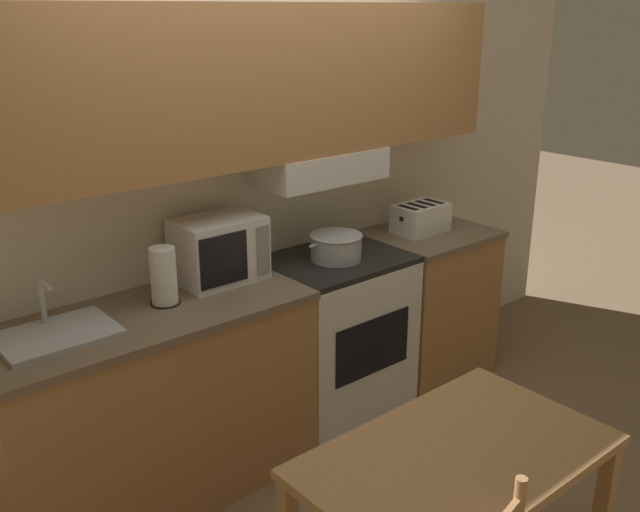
{
  "coord_description": "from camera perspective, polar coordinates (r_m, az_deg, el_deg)",
  "views": [
    {
      "loc": [
        -1.97,
        -2.94,
        2.17
      ],
      "look_at": [
        0.05,
        -0.55,
        1.07
      ],
      "focal_mm": 40.0,
      "sensor_mm": 36.0,
      "label": 1
    }
  ],
  "objects": [
    {
      "name": "ground_plane",
      "position": [
        4.15,
        -5.54,
        -12.27
      ],
      "size": [
        16.0,
        16.0,
        0.0
      ],
      "primitive_type": "plane",
      "color": "#7F664C"
    },
    {
      "name": "wall_back",
      "position": [
        3.55,
        -5.56,
        9.11
      ],
      "size": [
        5.29,
        0.38,
        2.55
      ],
      "color": "silver",
      "rests_on": "ground_plane"
    },
    {
      "name": "lower_counter_main",
      "position": [
        3.39,
        -13.14,
        -11.54
      ],
      "size": [
        1.46,
        0.62,
        0.92
      ],
      "color": "#B27A47",
      "rests_on": "ground_plane"
    },
    {
      "name": "lower_counter_right_stub",
      "position": [
        4.4,
        8.41,
        -3.75
      ],
      "size": [
        0.71,
        0.62,
        0.92
      ],
      "color": "#B27A47",
      "rests_on": "ground_plane"
    },
    {
      "name": "stove_range",
      "position": [
        3.93,
        1.23,
        -6.46
      ],
      "size": [
        0.73,
        0.59,
        0.92
      ],
      "color": "white",
      "rests_on": "ground_plane"
    },
    {
      "name": "cooking_pot",
      "position": [
        3.7,
        1.29,
        0.8
      ],
      "size": [
        0.36,
        0.28,
        0.14
      ],
      "color": "#B7BABF",
      "rests_on": "stove_range"
    },
    {
      "name": "microwave",
      "position": [
        3.43,
        -8.07,
        0.53
      ],
      "size": [
        0.41,
        0.29,
        0.31
      ],
      "color": "white",
      "rests_on": "lower_counter_main"
    },
    {
      "name": "toaster",
      "position": [
        4.2,
        8.04,
        3.04
      ],
      "size": [
        0.32,
        0.21,
        0.17
      ],
      "color": "white",
      "rests_on": "lower_counter_right_stub"
    },
    {
      "name": "sink_basin",
      "position": [
        3.04,
        -20.32,
        -5.85
      ],
      "size": [
        0.45,
        0.33,
        0.22
      ],
      "color": "#B7BABF",
      "rests_on": "lower_counter_main"
    },
    {
      "name": "paper_towel_roll",
      "position": [
        3.21,
        -12.41,
        -1.6
      ],
      "size": [
        0.13,
        0.13,
        0.26
      ],
      "color": "black",
      "rests_on": "lower_counter_main"
    },
    {
      "name": "dining_table",
      "position": [
        2.62,
        10.77,
        -17.16
      ],
      "size": [
        1.09,
        0.66,
        0.74
      ],
      "color": "#B27F4C",
      "rests_on": "ground_plane"
    }
  ]
}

